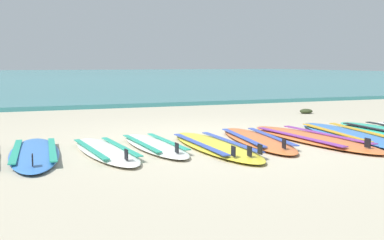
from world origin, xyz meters
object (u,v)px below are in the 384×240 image
Objects in this scene: surfboard_5 at (215,146)px; surfboard_8 at (349,134)px; surfboard_3 at (105,151)px; surfboard_6 at (257,139)px; surfboard_7 at (312,138)px; surfboard_2 at (34,153)px; surfboard_4 at (154,145)px.

surfboard_5 is 0.87× the size of surfboard_8.
surfboard_6 is at bearing 2.35° from surfboard_3.
surfboard_7 is (2.79, -0.07, -0.00)m from surfboard_3.
surfboard_3 is 0.88× the size of surfboard_6.
surfboard_3 is at bearing -9.92° from surfboard_2.
surfboard_5 is at bearing -175.36° from surfboard_8.
surfboard_6 and surfboard_7 have the same top height.
surfboard_2 and surfboard_4 have the same top height.
surfboard_5 is 0.75m from surfboard_6.
surfboard_4 is (0.63, 0.15, 0.00)m from surfboard_3.
surfboard_6 is at bearing 18.11° from surfboard_5.
surfboard_7 is at bearing -171.83° from surfboard_8.
surfboard_8 is at bearing 4.64° from surfboard_5.
surfboard_3 is 1.04× the size of surfboard_4.
surfboard_3 and surfboard_8 have the same top height.
surfboard_7 is (2.16, -0.23, -0.00)m from surfboard_4.
surfboard_2 and surfboard_5 have the same top height.
surfboard_2 is 0.83× the size of surfboard_8.
surfboard_4 is at bearing 155.97° from surfboard_5.
surfboard_3 is at bearing -166.33° from surfboard_4.
surfboard_2 is at bearing 176.64° from surfboard_7.
surfboard_7 is 0.71m from surfboard_8.
surfboard_2 is 1.13× the size of surfboard_4.
surfboard_4 is 2.17m from surfboard_7.
surfboard_5 is at bearing -177.04° from surfboard_7.
surfboard_3 is 0.65m from surfboard_4.
surfboard_2 and surfboard_3 have the same top height.
surfboard_3 and surfboard_6 have the same top height.
surfboard_4 is at bearing 173.96° from surfboard_7.
surfboard_3 is 2.03m from surfboard_6.
surfboard_4 is 1.40m from surfboard_6.
surfboard_4 and surfboard_8 have the same top height.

